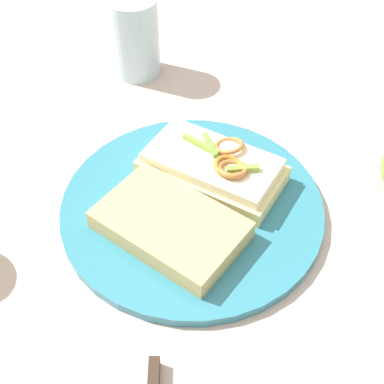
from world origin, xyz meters
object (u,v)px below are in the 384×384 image
Objects in this scene: plate at (192,207)px; sandwich at (213,167)px; bread_slice_side at (169,225)px; drinking_glass at (135,37)px.

plate is 0.06m from sandwich.
plate is 1.96× the size of bread_slice_side.
sandwich is 0.28m from drinking_glass.
plate is 0.32m from drinking_glass.
sandwich is at bearing 95.79° from bread_slice_side.
bread_slice_side is (-0.00, -0.10, -0.01)m from sandwich.
drinking_glass is (-0.22, 0.27, 0.04)m from bread_slice_side.
bread_slice_side reaches higher than plate.
drinking_glass is at bearing 135.47° from plate.
sandwich is 0.10m from bread_slice_side.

